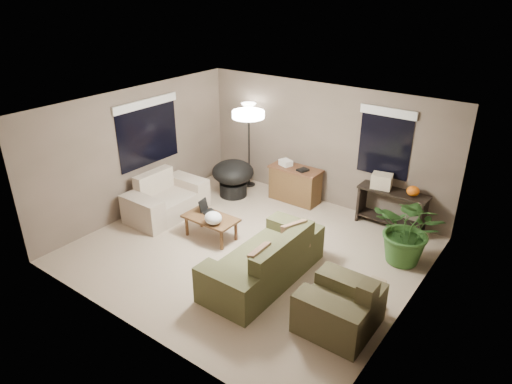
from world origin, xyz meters
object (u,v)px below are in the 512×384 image
Objects in this scene: loveseat at (166,201)px; desk at (295,184)px; floor_lamp at (249,118)px; cat_scratching_post at (374,298)px; armchair at (340,308)px; main_sofa at (266,263)px; houseplant at (409,237)px; papasan_chair at (233,176)px; coffee_table at (211,220)px; console_table at (392,206)px.

loveseat is 2.71m from desk.
floor_lamp reaches higher than cat_scratching_post.
floor_lamp reaches higher than armchair.
main_sofa is 2.41m from houseplant.
loveseat is 2.55m from floor_lamp.
loveseat is 4.42m from armchair.
papasan_chair is at bearing -154.92° from desk.
main_sofa is 1.98× the size of papasan_chair.
coffee_table is at bearing -63.84° from papasan_chair.
houseplant reaches higher than coffee_table.
armchair is (4.32, -0.91, 0.00)m from loveseat.
cat_scratching_post is (4.04, -1.82, -0.25)m from papasan_chair.
papasan_chair is 0.90× the size of houseplant.
desk is (-1.13, 2.68, 0.08)m from main_sofa.
armchair is at bearing -11.47° from main_sofa.
armchair is 0.52× the size of floor_lamp.
loveseat is at bearing 175.97° from cat_scratching_post.
coffee_table is 3.24m from cat_scratching_post.
desk is at bearing 112.87° from main_sofa.
loveseat is 1.29× the size of houseplant.
console_table is at bearing 0.58° from floor_lamp.
papasan_chair is at bearing 70.45° from loveseat.
coffee_table is (-2.98, 0.75, 0.06)m from armchair.
cat_scratching_post is (4.57, -0.32, -0.08)m from loveseat.
main_sofa is 2.95m from loveseat.
armchair reaches higher than cat_scratching_post.
coffee_table is at bearing 163.50° from main_sofa.
armchair is at bearing -112.82° from cat_scratching_post.
houseplant is at bearing -4.81° from papasan_chair.
console_table reaches higher than cat_scratching_post.
loveseat is 3.20× the size of cat_scratching_post.
main_sofa is at bearing -12.07° from loveseat.
desk is 0.99× the size of papasan_chair.
cat_scratching_post reaches higher than coffee_table.
main_sofa is 1.69× the size of console_table.
floor_lamp is (-0.05, 0.65, 1.13)m from papasan_chair.
houseplant is (2.75, -0.91, 0.11)m from desk.
desk reaches higher than coffee_table.
coffee_table is 2.27m from desk.
papasan_chair reaches higher than coffee_table.
cat_scratching_post is at bearing 9.96° from main_sofa.
coffee_table is 2.00× the size of cat_scratching_post.
desk reaches higher than cat_scratching_post.
houseplant is (0.68, -1.02, 0.05)m from console_table.
papasan_chair is at bearing 116.16° from coffee_table.
loveseat is 1.45× the size of desk.
console_table is 0.68× the size of floor_lamp.
papasan_chair is (0.53, 1.49, 0.17)m from loveseat.
coffee_table is at bearing 165.89° from armchair.
desk is (-2.57, 2.98, 0.08)m from armchair.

